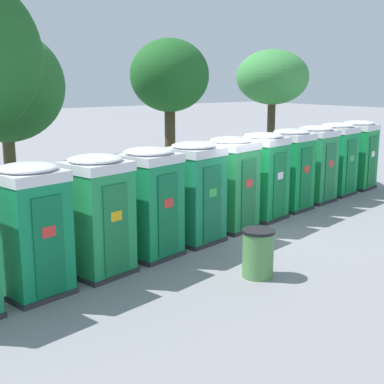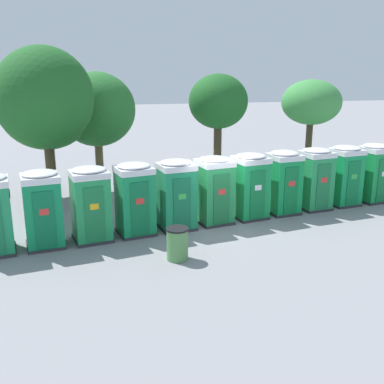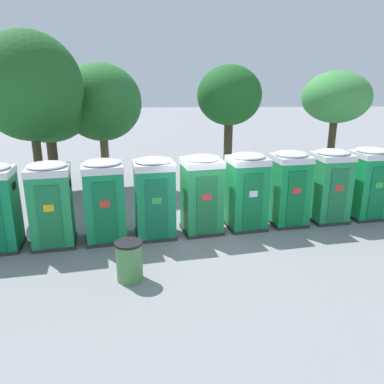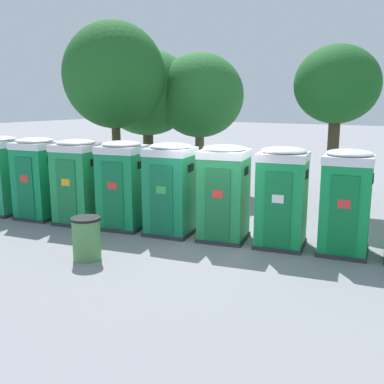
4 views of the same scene
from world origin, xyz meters
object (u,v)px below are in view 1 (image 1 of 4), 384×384
object	(u,v)px
portapotty_7	(290,169)
portapotty_5	(231,183)
portapotty_4	(195,192)
portapotty_10	(358,154)
portapotty_6	(263,176)
street_tree_4	(5,86)
portapotty_9	(336,159)
street_tree_1	(170,77)
portapotty_2	(97,215)
portapotty_3	(150,202)
portapotty_8	(315,164)
street_tree_0	(272,78)
portapotty_1	(31,229)
trash_can	(258,253)

from	to	relation	value
portapotty_7	portapotty_5	bearing A→B (deg)	-169.99
portapotty_4	portapotty_10	xyz separation A→B (m)	(9.03, 1.48, 0.00)
portapotty_6	street_tree_4	world-z (taller)	street_tree_4
portapotty_9	street_tree_1	world-z (taller)	street_tree_1
portapotty_5	street_tree_4	bearing A→B (deg)	125.63
portapotty_6	portapotty_10	bearing A→B (deg)	8.81
portapotty_7	street_tree_1	size ratio (longest dim) A/B	0.47
portapotty_2	portapotty_3	size ratio (longest dim) A/B	1.00
portapotty_6	portapotty_8	distance (m)	3.05
street_tree_0	street_tree_4	xyz separation A→B (m)	(-9.85, 1.50, -0.24)
portapotty_1	portapotty_10	bearing A→B (deg)	9.23
street_tree_1	street_tree_4	distance (m)	5.59
portapotty_9	portapotty_10	xyz separation A→B (m)	(1.52, 0.17, 0.00)
portapotty_1	portapotty_9	world-z (taller)	same
portapotty_6	trash_can	world-z (taller)	portapotty_6
portapotty_5	portapotty_7	xyz separation A→B (m)	(3.00, 0.53, 0.00)
portapotty_3	portapotty_4	size ratio (longest dim) A/B	1.00
portapotty_6	portapotty_5	bearing A→B (deg)	-170.16
portapotty_6	portapotty_8	size ratio (longest dim) A/B	1.00
portapotty_3	street_tree_0	xyz separation A→B (m)	(8.87, 4.58, 2.78)
portapotty_1	portapotty_9	size ratio (longest dim) A/B	1.00
portapotty_5	portapotty_9	size ratio (longest dim) A/B	1.00
portapotty_8	street_tree_1	distance (m)	5.81
portapotty_7	trash_can	bearing A→B (deg)	-144.65
portapotty_3	street_tree_0	size ratio (longest dim) A/B	0.49
portapotty_10	trash_can	xyz separation A→B (m)	(-9.55, -4.23, -0.77)
portapotty_1	street_tree_0	size ratio (longest dim) A/B	0.49
street_tree_1	portapotty_8	bearing A→B (deg)	-54.32
portapotty_3	street_tree_1	distance (m)	7.61
portapotty_4	portapotty_6	world-z (taller)	same
portapotty_4	street_tree_4	distance (m)	6.86
portapotty_2	portapotty_8	size ratio (longest dim) A/B	1.00
street_tree_0	portapotty_2	bearing A→B (deg)	-154.87
portapotty_3	trash_can	size ratio (longest dim) A/B	2.52
portapotty_5	street_tree_1	size ratio (longest dim) A/B	0.47
portapotty_8	portapotty_9	distance (m)	1.53
trash_can	street_tree_4	bearing A→B (deg)	102.92
portapotty_8	portapotty_10	size ratio (longest dim) A/B	1.00
portapotty_6	portapotty_9	xyz separation A→B (m)	(4.51, 0.77, 0.00)
portapotty_4	trash_can	size ratio (longest dim) A/B	2.52
trash_can	portapotty_6	bearing A→B (deg)	43.09
portapotty_9	street_tree_4	distance (m)	11.28
portapotty_1	trash_can	world-z (taller)	portapotty_1
portapotty_1	portapotty_9	distance (m)	12.20
portapotty_8	portapotty_2	bearing A→B (deg)	-170.15
portapotty_8	portapotty_6	bearing A→B (deg)	-170.37
street_tree_0	street_tree_4	distance (m)	9.97
street_tree_1	street_tree_0	bearing A→B (deg)	-10.84
portapotty_6	street_tree_1	xyz separation A→B (m)	(0.05, 4.63, 2.82)
portapotty_6	portapotty_4	bearing A→B (deg)	-169.63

